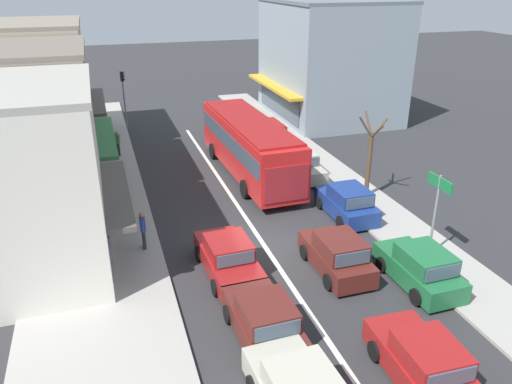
% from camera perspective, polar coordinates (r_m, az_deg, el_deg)
% --- Properties ---
extents(ground_plane, '(140.00, 140.00, 0.00)m').
position_cam_1_polar(ground_plane, '(21.10, 1.07, -6.32)').
color(ground_plane, '#2D2D30').
extents(lane_centre_line, '(0.20, 28.00, 0.01)m').
position_cam_1_polar(lane_centre_line, '(24.49, -1.93, -1.85)').
color(lane_centre_line, silver).
rests_on(lane_centre_line, ground).
extents(sidewalk_left, '(5.20, 44.00, 0.14)m').
position_cam_1_polar(sidewalk_left, '(25.55, -18.04, -1.79)').
color(sidewalk_left, '#A39E96').
rests_on(sidewalk_left, ground).
extents(kerb_right, '(2.80, 44.00, 0.12)m').
position_cam_1_polar(kerb_right, '(28.28, 9.11, 1.58)').
color(kerb_right, '#A39E96').
rests_on(kerb_right, ground).
extents(shopfront_mid_block, '(8.75, 7.95, 7.45)m').
position_cam_1_polar(shopfront_mid_block, '(27.62, -26.14, 6.93)').
color(shopfront_mid_block, gray).
rests_on(shopfront_mid_block, ground).
extents(shopfront_far_end, '(8.35, 8.39, 7.90)m').
position_cam_1_polar(shopfront_far_end, '(35.66, -24.68, 10.88)').
color(shopfront_far_end, '#B2A38E').
rests_on(shopfront_far_end, ground).
extents(building_right_far, '(9.29, 10.40, 8.87)m').
position_cam_1_polar(building_right_far, '(40.31, 8.40, 14.68)').
color(building_right_far, '#84939E').
rests_on(building_right_far, ground).
extents(city_bus, '(2.99, 10.93, 3.23)m').
position_cam_1_polar(city_bus, '(27.94, -0.77, 5.59)').
color(city_bus, red).
rests_on(city_bus, ground).
extents(sedan_behind_bus_mid, '(1.99, 4.25, 1.47)m').
position_cam_1_polar(sedan_behind_bus_mid, '(19.10, -3.19, -7.53)').
color(sedan_behind_bus_mid, maroon).
rests_on(sedan_behind_bus_mid, ground).
extents(hatchback_adjacent_lane_lead, '(1.83, 3.70, 1.54)m').
position_cam_1_polar(hatchback_adjacent_lane_lead, '(19.42, 9.24, -7.11)').
color(hatchback_adjacent_lane_lead, '#561E19').
rests_on(hatchback_adjacent_lane_lead, ground).
extents(sedan_queue_far_back, '(2.02, 4.26, 1.47)m').
position_cam_1_polar(sedan_queue_far_back, '(15.23, 18.92, -18.36)').
color(sedan_queue_far_back, maroon).
rests_on(sedan_queue_far_back, ground).
extents(sedan_queue_gap_filler, '(1.96, 4.23, 1.47)m').
position_cam_1_polar(sedan_queue_gap_filler, '(15.87, 1.14, -14.86)').
color(sedan_queue_gap_filler, '#561E19').
rests_on(sedan_queue_gap_filler, ground).
extents(parked_hatchback_kerb_front, '(1.86, 3.72, 1.54)m').
position_cam_1_polar(parked_hatchback_kerb_front, '(19.34, 18.24, -8.24)').
color(parked_hatchback_kerb_front, '#1E6638').
rests_on(parked_hatchback_kerb_front, ground).
extents(parked_hatchback_kerb_second, '(1.83, 3.71, 1.54)m').
position_cam_1_polar(parked_hatchback_kerb_second, '(23.73, 10.35, -1.23)').
color(parked_hatchback_kerb_second, navy).
rests_on(parked_hatchback_kerb_second, ground).
extents(parked_sedan_kerb_third, '(1.99, 4.25, 1.47)m').
position_cam_1_polar(parked_sedan_kerb_third, '(28.26, 5.03, 3.09)').
color(parked_sedan_kerb_third, '#B7B29E').
rests_on(parked_sedan_kerb_third, ground).
extents(parked_wagon_kerb_rear, '(1.96, 4.51, 1.58)m').
position_cam_1_polar(parked_wagon_kerb_rear, '(33.50, 1.30, 6.64)').
color(parked_wagon_kerb_rear, maroon).
rests_on(parked_wagon_kerb_rear, ground).
extents(traffic_light_downstreet, '(0.32, 0.24, 4.20)m').
position_cam_1_polar(traffic_light_downstreet, '(37.92, -14.91, 11.17)').
color(traffic_light_downstreet, gray).
rests_on(traffic_light_downstreet, ground).
extents(directional_road_sign, '(0.10, 1.40, 3.60)m').
position_cam_1_polar(directional_road_sign, '(20.32, 20.04, -0.63)').
color(directional_road_sign, gray).
rests_on(directional_road_sign, ground).
extents(street_tree_right, '(1.60, 1.81, 4.39)m').
position_cam_1_polar(street_tree_right, '(25.47, 12.82, 3.64)').
color(street_tree_right, brown).
rests_on(street_tree_right, ground).
extents(pedestrian_with_handbag_near, '(0.40, 0.65, 1.63)m').
position_cam_1_polar(pedestrian_with_handbag_near, '(32.10, -15.56, 5.60)').
color(pedestrian_with_handbag_near, '#333338').
rests_on(pedestrian_with_handbag_near, sidewalk_left).
extents(pedestrian_browsing_midblock, '(0.22, 0.57, 1.63)m').
position_cam_1_polar(pedestrian_browsing_midblock, '(20.84, -12.80, -4.04)').
color(pedestrian_browsing_midblock, '#333338').
rests_on(pedestrian_browsing_midblock, sidewalk_left).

